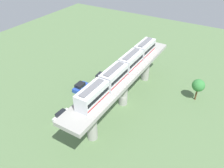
% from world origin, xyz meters
% --- Properties ---
extents(ground_plane, '(120.00, 120.00, 0.00)m').
position_xyz_m(ground_plane, '(0.00, 0.00, 0.00)').
color(ground_plane, '#5B7A4C').
extents(viaduct, '(5.20, 35.80, 7.85)m').
position_xyz_m(viaduct, '(0.00, 0.00, 6.12)').
color(viaduct, '#A8A59E').
rests_on(viaduct, ground).
extents(train, '(2.64, 27.45, 3.24)m').
position_xyz_m(train, '(0.00, 0.56, 9.38)').
color(train, silver).
rests_on(train, viaduct).
extents(parked_car_black, '(2.06, 4.30, 1.76)m').
position_xyz_m(parked_car_black, '(9.57, -5.54, 0.74)').
color(parked_car_black, black).
rests_on(parked_car_black, ground).
extents(parked_car_white, '(1.97, 4.27, 1.76)m').
position_xyz_m(parked_car_white, '(8.15, 10.64, 0.74)').
color(parked_car_white, white).
rests_on(parked_car_white, ground).
extents(parked_car_blue, '(1.82, 4.21, 1.76)m').
position_xyz_m(parked_car_blue, '(11.36, 0.61, 0.74)').
color(parked_car_blue, '#284CB7').
rests_on(parked_car_blue, ground).
extents(tree_near_viaduct, '(2.79, 2.79, 5.27)m').
position_xyz_m(tree_near_viaduct, '(-13.34, -9.84, 3.84)').
color(tree_near_viaduct, brown).
rests_on(tree_near_viaduct, ground).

